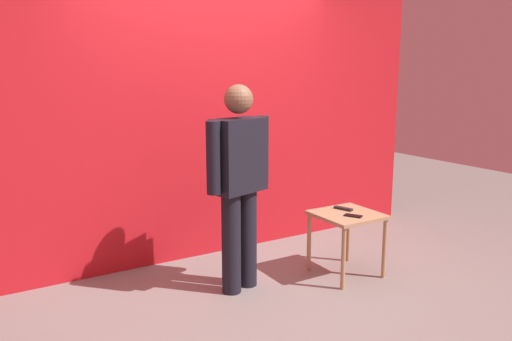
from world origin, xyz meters
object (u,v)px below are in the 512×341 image
at_px(side_table, 347,223).
at_px(cell_phone, 353,216).
at_px(tv_remote, 343,208).
at_px(standing_person, 239,178).

xyz_separation_m(side_table, cell_phone, (-0.02, -0.10, 0.09)).
height_order(side_table, tv_remote, tv_remote).
bearing_deg(side_table, tv_remote, 66.37).
bearing_deg(cell_phone, side_table, 47.80).
relative_size(side_table, tv_remote, 3.21).
bearing_deg(tv_remote, standing_person, 154.90).
xyz_separation_m(cell_phone, tv_remote, (0.07, 0.20, 0.01)).
xyz_separation_m(standing_person, cell_phone, (0.90, -0.32, -0.36)).
height_order(standing_person, cell_phone, standing_person).
xyz_separation_m(standing_person, tv_remote, (0.97, -0.12, -0.36)).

